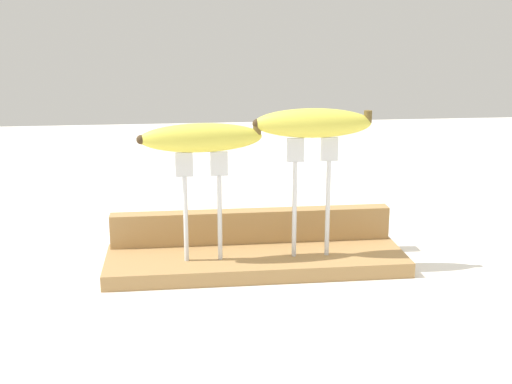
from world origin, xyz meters
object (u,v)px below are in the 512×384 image
fork_stand_right (312,186)px  banana_raised_left (201,138)px  fork_stand_left (202,196)px  banana_raised_right (313,123)px

fork_stand_right → banana_raised_left: (-0.17, -0.00, 0.08)m
fork_stand_right → banana_raised_left: size_ratio=1.00×
fork_stand_left → banana_raised_right: banana_raised_right is taller
fork_stand_right → banana_raised_left: 0.18m
fork_stand_right → banana_raised_right: size_ratio=1.03×
fork_stand_right → banana_raised_right: (-0.00, 0.00, 0.10)m
fork_stand_right → banana_raised_right: bearing=176.8°
banana_raised_left → fork_stand_right: bearing=0.0°
fork_stand_left → fork_stand_right: fork_stand_right is taller
banana_raised_left → banana_raised_right: banana_raised_right is taller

